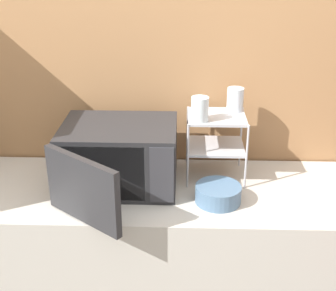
% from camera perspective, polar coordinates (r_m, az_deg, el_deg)
% --- Properties ---
extents(wall_back, '(8.00, 0.06, 2.60)m').
position_cam_1_polar(wall_back, '(2.35, 0.15, 6.78)').
color(wall_back, '#9E7047').
rests_on(wall_back, ground_plane).
extents(counter, '(1.79, 0.63, 0.94)m').
position_cam_1_polar(counter, '(2.43, -0.14, -14.96)').
color(counter, '#B7B2A8').
rests_on(counter, ground_plane).
extents(microwave, '(0.54, 0.66, 0.29)m').
position_cam_1_polar(microwave, '(2.14, -6.11, -1.38)').
color(microwave, '#262628').
rests_on(microwave, counter).
extents(dish_rack, '(0.27, 0.24, 0.31)m').
position_cam_1_polar(dish_rack, '(2.20, 5.89, 1.54)').
color(dish_rack, '#B2B2B7').
rests_on(dish_rack, counter).
extents(glass_front_left, '(0.08, 0.08, 0.11)m').
position_cam_1_polar(glass_front_left, '(2.08, 3.90, 4.45)').
color(glass_front_left, silver).
rests_on(glass_front_left, dish_rack).
extents(glass_back_right, '(0.08, 0.08, 0.11)m').
position_cam_1_polar(glass_back_right, '(2.22, 8.20, 5.58)').
color(glass_back_right, silver).
rests_on(glass_back_right, dish_rack).
extents(bowl, '(0.20, 0.20, 0.08)m').
position_cam_1_polar(bowl, '(2.06, 6.13, -5.91)').
color(bowl, slate).
rests_on(bowl, counter).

